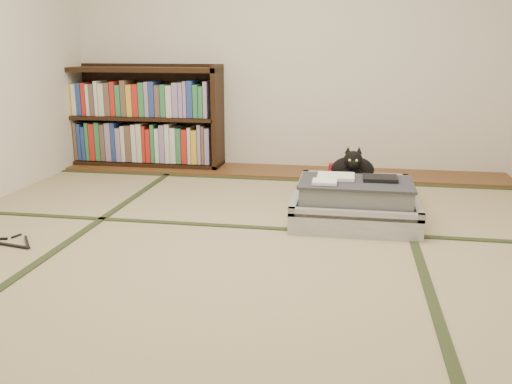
# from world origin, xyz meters

# --- Properties ---
(floor) EXTENTS (4.50, 4.50, 0.00)m
(floor) POSITION_xyz_m (0.00, 0.00, 0.00)
(floor) COLOR tan
(floor) RESTS_ON ground
(wood_strip) EXTENTS (4.00, 0.50, 0.02)m
(wood_strip) POSITION_xyz_m (0.00, 2.00, 0.01)
(wood_strip) COLOR brown
(wood_strip) RESTS_ON ground
(red_item) EXTENTS (0.15, 0.10, 0.07)m
(red_item) POSITION_xyz_m (0.50, 2.03, 0.06)
(red_item) COLOR #AB0D1C
(red_item) RESTS_ON wood_strip
(tatami_borders) EXTENTS (4.00, 4.50, 0.01)m
(tatami_borders) POSITION_xyz_m (0.00, 0.49, 0.00)
(tatami_borders) COLOR #2D381E
(tatami_borders) RESTS_ON ground
(bookcase) EXTENTS (1.52, 0.35, 0.98)m
(bookcase) POSITION_xyz_m (-1.35, 2.07, 0.45)
(bookcase) COLOR black
(bookcase) RESTS_ON wood_strip
(suitcase) EXTENTS (0.80, 1.07, 0.32)m
(suitcase) POSITION_xyz_m (0.65, 0.78, 0.11)
(suitcase) COLOR #B6B5BA
(suitcase) RESTS_ON floor
(cat) EXTENTS (0.36, 0.36, 0.29)m
(cat) POSITION_xyz_m (0.63, 1.07, 0.26)
(cat) COLOR black
(cat) RESTS_ON suitcase
(cable_coil) EXTENTS (0.11, 0.11, 0.03)m
(cable_coil) POSITION_xyz_m (0.82, 1.10, 0.17)
(cable_coil) COLOR white
(cable_coil) RESTS_ON suitcase
(hanger) EXTENTS (0.41, 0.22, 0.01)m
(hanger) POSITION_xyz_m (-1.35, -0.12, 0.01)
(hanger) COLOR black
(hanger) RESTS_ON floor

